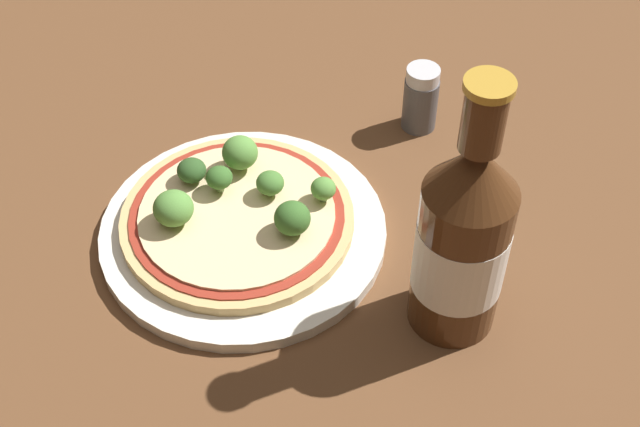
% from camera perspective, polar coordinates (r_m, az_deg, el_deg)
% --- Properties ---
extents(ground_plane, '(3.00, 3.00, 0.00)m').
position_cam_1_polar(ground_plane, '(0.78, -4.02, -1.97)').
color(ground_plane, brown).
extents(plate, '(0.25, 0.25, 0.01)m').
position_cam_1_polar(plate, '(0.78, -4.73, -0.98)').
color(plate, silver).
rests_on(plate, ground_plane).
extents(pizza, '(0.20, 0.20, 0.01)m').
position_cam_1_polar(pizza, '(0.77, -5.21, -0.19)').
color(pizza, tan).
rests_on(pizza, plate).
extents(broccoli_floret_0, '(0.03, 0.03, 0.03)m').
position_cam_1_polar(broccoli_floret_0, '(0.74, -1.78, -0.31)').
color(broccoli_floret_0, '#89A866').
rests_on(broccoli_floret_0, pizza).
extents(broccoli_floret_1, '(0.02, 0.02, 0.02)m').
position_cam_1_polar(broccoli_floret_1, '(0.77, 0.22, 1.60)').
color(broccoli_floret_1, '#89A866').
rests_on(broccoli_floret_1, pizza).
extents(broccoli_floret_2, '(0.02, 0.02, 0.02)m').
position_cam_1_polar(broccoli_floret_2, '(0.78, -6.47, 2.28)').
color(broccoli_floret_2, '#89A866').
rests_on(broccoli_floret_2, pizza).
extents(broccoli_floret_3, '(0.02, 0.02, 0.02)m').
position_cam_1_polar(broccoli_floret_3, '(0.77, -3.21, 1.95)').
color(broccoli_floret_3, '#89A866').
rests_on(broccoli_floret_3, pizza).
extents(broccoli_floret_4, '(0.03, 0.03, 0.02)m').
position_cam_1_polar(broccoli_floret_4, '(0.79, -8.22, 2.74)').
color(broccoli_floret_4, '#89A866').
rests_on(broccoli_floret_4, pizza).
extents(broccoli_floret_5, '(0.03, 0.03, 0.03)m').
position_cam_1_polar(broccoli_floret_5, '(0.79, -5.14, 3.90)').
color(broccoli_floret_5, '#89A866').
rests_on(broccoli_floret_5, pizza).
extents(broccoli_floret_6, '(0.03, 0.03, 0.03)m').
position_cam_1_polar(broccoli_floret_6, '(0.76, -9.37, 0.33)').
color(broccoli_floret_6, '#89A866').
rests_on(broccoli_floret_6, pizza).
extents(beer_bottle, '(0.07, 0.07, 0.24)m').
position_cam_1_polar(beer_bottle, '(0.67, 9.13, -1.61)').
color(beer_bottle, '#472814').
rests_on(beer_bottle, ground_plane).
extents(pepper_shaker, '(0.03, 0.03, 0.07)m').
position_cam_1_polar(pepper_shaker, '(0.87, 6.46, 7.32)').
color(pepper_shaker, '#4C4C51').
rests_on(pepper_shaker, ground_plane).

